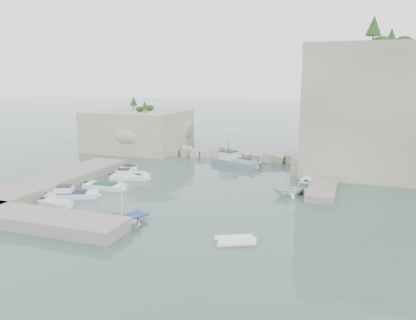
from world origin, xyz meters
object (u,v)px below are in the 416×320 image
(motorboat_a, at_px, (133,176))
(tender_east_d, at_px, (308,176))
(rowboat, at_px, (123,224))
(motorboat_d, at_px, (72,197))
(tender_east_c, at_px, (310,181))
(motorboat_e, at_px, (56,206))
(inflatable_dinghy, at_px, (235,243))
(motorboat_b, at_px, (130,179))
(work_boat, at_px, (236,166))
(tender_east_a, at_px, (288,195))
(motorboat_c, at_px, (105,188))
(tender_east_b, at_px, (304,191))

(motorboat_a, xyz_separation_m, tender_east_d, (21.99, 7.85, 0.00))
(rowboat, bearing_deg, tender_east_d, -5.65)
(motorboat_d, bearing_deg, tender_east_c, 9.82)
(motorboat_e, xyz_separation_m, tender_east_c, (23.38, 19.23, 0.00))
(motorboat_a, xyz_separation_m, motorboat_d, (-1.14, -11.09, 0.00))
(motorboat_e, height_order, inflatable_dinghy, motorboat_e)
(motorboat_a, height_order, motorboat_b, same)
(tender_east_c, bearing_deg, tender_east_d, 20.74)
(motorboat_a, distance_m, motorboat_e, 14.16)
(motorboat_e, relative_size, work_boat, 0.46)
(motorboat_e, distance_m, tender_east_a, 24.71)
(rowboat, height_order, tender_east_d, tender_east_d)
(tender_east_a, distance_m, work_boat, 16.08)
(inflatable_dinghy, relative_size, work_boat, 0.40)
(motorboat_e, relative_size, inflatable_dinghy, 1.14)
(motorboat_c, bearing_deg, tender_east_a, 10.45)
(motorboat_e, distance_m, tender_east_d, 31.64)
(tender_east_b, distance_m, tender_east_c, 4.97)
(motorboat_c, height_order, tender_east_b, same)
(tender_east_a, height_order, tender_east_b, tender_east_a)
(tender_east_a, relative_size, tender_east_d, 0.70)
(motorboat_b, distance_m, motorboat_d, 9.42)
(motorboat_e, relative_size, tender_east_a, 1.08)
(tender_east_c, bearing_deg, motorboat_e, 137.39)
(rowboat, bearing_deg, motorboat_e, 99.97)
(tender_east_b, distance_m, work_boat, 15.14)
(motorboat_a, xyz_separation_m, tender_east_c, (22.61, 5.09, 0.00))
(motorboat_b, xyz_separation_m, tender_east_d, (21.42, 9.67, 0.00))
(tender_east_a, height_order, tender_east_d, tender_east_d)
(motorboat_d, relative_size, work_boat, 0.72)
(motorboat_d, xyz_separation_m, motorboat_e, (0.37, -3.05, 0.00))
(motorboat_c, bearing_deg, motorboat_d, -107.93)
(motorboat_b, height_order, motorboat_d, same)
(motorboat_a, relative_size, work_boat, 0.69)
(motorboat_c, distance_m, work_boat, 20.56)
(motorboat_c, relative_size, tender_east_a, 1.54)
(motorboat_c, xyz_separation_m, rowboat, (8.21, -9.64, 0.00))
(motorboat_a, height_order, motorboat_e, motorboat_a)
(motorboat_a, bearing_deg, inflatable_dinghy, -22.37)
(motorboat_c, bearing_deg, work_boat, 55.64)
(work_boat, bearing_deg, tender_east_a, -28.97)
(tender_east_c, bearing_deg, work_boat, 72.23)
(motorboat_e, distance_m, rowboat, 9.40)
(tender_east_a, height_order, tender_east_c, tender_east_a)
(inflatable_dinghy, xyz_separation_m, tender_east_a, (2.01, 14.79, 0.00))
(rowboat, xyz_separation_m, tender_east_c, (14.25, 21.46, 0.00))
(motorboat_a, distance_m, tender_east_d, 23.34)
(rowboat, bearing_deg, tender_east_b, -16.52)
(motorboat_c, distance_m, motorboat_e, 7.47)
(motorboat_a, relative_size, tender_east_c, 1.12)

